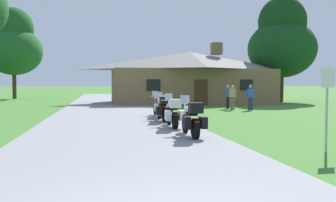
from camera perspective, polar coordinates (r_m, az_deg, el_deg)
ground_plane at (r=23.71m, az=-9.09°, el=-1.55°), size 500.00×500.00×0.00m
asphalt_driveway at (r=21.71m, az=-8.95°, el=-1.86°), size 6.40×80.00×0.06m
motorcycle_white_nearest_to_camera at (r=11.54m, az=3.76°, el=-2.97°), size 0.73×2.08×1.30m
motorcycle_silver_second_in_row at (r=14.00m, az=0.78°, el=-1.96°), size 0.73×2.08×1.30m
motorcycle_silver_third_in_row at (r=16.47m, az=-0.86°, el=-1.26°), size 0.72×2.08×1.30m
motorcycle_red_farthest_in_row at (r=18.70m, az=-1.33°, el=-0.79°), size 0.80×2.08×1.30m
stone_lodge at (r=33.06m, az=3.49°, el=3.81°), size 14.76×7.86×5.53m
bystander_tan_shirt_near_lodge at (r=24.79m, az=10.15°, el=0.78°), size 0.39×0.47×1.67m
bystander_blue_shirt_beside_signpost at (r=25.69m, az=9.42°, el=0.89°), size 0.22×0.55×1.69m
bystander_blue_shirt_by_tree at (r=24.57m, az=12.87°, el=0.78°), size 0.54×0.28×1.69m
metal_signpost_roadside at (r=10.01m, az=23.78°, el=0.20°), size 0.36×0.06×2.14m
tree_right_of_lodge at (r=37.12m, az=17.51°, el=9.02°), size 6.52×6.52×10.18m
tree_left_far at (r=45.97m, az=-23.16°, el=8.19°), size 6.51×6.51×10.58m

